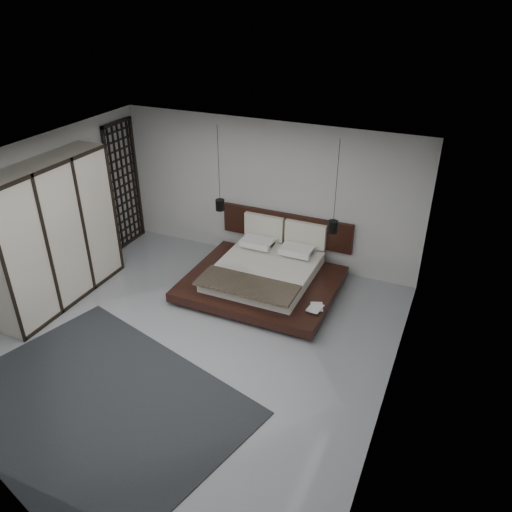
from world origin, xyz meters
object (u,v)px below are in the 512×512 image
at_px(lattice_screen, 124,185).
at_px(rug, 97,404).
at_px(pendant_left, 220,204).
at_px(bed, 265,274).
at_px(wardrobe, 53,235).
at_px(pendant_right, 333,226).

height_order(lattice_screen, rug, lattice_screen).
distance_m(lattice_screen, pendant_left, 2.28).
xyz_separation_m(bed, rug, (-0.91, -3.61, -0.27)).
bearing_deg(rug, lattice_screen, 120.64).
xyz_separation_m(lattice_screen, wardrobe, (0.25, -2.29, -0.05)).
relative_size(pendant_right, rug, 0.42).
xyz_separation_m(lattice_screen, pendant_left, (2.28, -0.13, 0.01)).
distance_m(bed, rug, 3.74).
height_order(lattice_screen, pendant_left, pendant_left).
bearing_deg(pendant_left, rug, -87.45).
bearing_deg(wardrobe, pendant_left, 46.81).
bearing_deg(wardrobe, lattice_screen, 96.27).
bearing_deg(bed, pendant_left, 159.55).
bearing_deg(pendant_right, wardrobe, -152.85).
relative_size(lattice_screen, bed, 0.98).
bearing_deg(bed, rug, -104.19).
relative_size(bed, wardrobe, 1.05).
relative_size(wardrobe, rug, 0.66).
xyz_separation_m(pendant_left, pendant_right, (2.18, -0.00, -0.03)).
height_order(lattice_screen, pendant_right, pendant_right).
xyz_separation_m(pendant_left, rug, (0.18, -4.02, -1.30)).
height_order(pendant_right, wardrobe, pendant_right).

